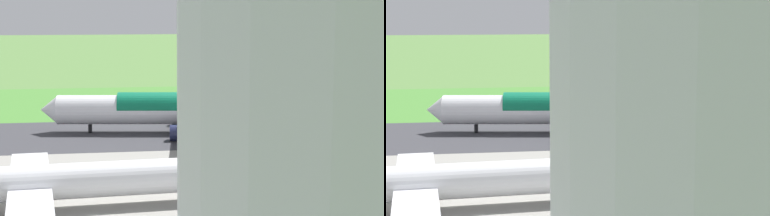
% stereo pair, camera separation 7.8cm
% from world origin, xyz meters
% --- Properties ---
extents(ground_plane, '(800.00, 800.00, 0.00)m').
position_xyz_m(ground_plane, '(0.00, 0.00, 0.00)').
color(ground_plane, '#547F3D').
extents(runway_asphalt, '(600.00, 29.99, 0.06)m').
position_xyz_m(runway_asphalt, '(0.00, 0.00, 0.03)').
color(runway_asphalt, '#38383D').
rests_on(runway_asphalt, ground).
extents(apron_concrete, '(440.00, 110.00, 0.05)m').
position_xyz_m(apron_concrete, '(0.00, 48.16, 0.03)').
color(apron_concrete, gray).
rests_on(apron_concrete, ground).
extents(grass_verge_foreground, '(600.00, 80.00, 0.04)m').
position_xyz_m(grass_verge_foreground, '(0.00, -30.49, 0.02)').
color(grass_verge_foreground, '#478534').
rests_on(grass_verge_foreground, ground).
extents(airliner_main, '(54.07, 44.41, 15.88)m').
position_xyz_m(airliner_main, '(11.91, 0.05, 4.35)').
color(airliner_main, white).
rests_on(airliner_main, ground).
extents(airliner_parked_mid, '(40.77, 33.47, 11.91)m').
position_xyz_m(airliner_parked_mid, '(-3.43, 40.47, 3.25)').
color(airliner_parked_mid, white).
rests_on(airliner_parked_mid, ground).
extents(airliner_parked_far, '(42.14, 34.50, 12.30)m').
position_xyz_m(airliner_parked_far, '(36.63, 45.29, 3.36)').
color(airliner_parked_far, white).
rests_on(airliner_parked_far, ground).
extents(no_stopping_sign, '(0.60, 0.10, 2.87)m').
position_xyz_m(no_stopping_sign, '(-0.57, -25.71, 1.69)').
color(no_stopping_sign, slate).
rests_on(no_stopping_sign, ground).
extents(traffic_cone_orange, '(0.40, 0.40, 0.55)m').
position_xyz_m(traffic_cone_orange, '(4.55, -29.74, 0.28)').
color(traffic_cone_orange, orange).
rests_on(traffic_cone_orange, ground).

